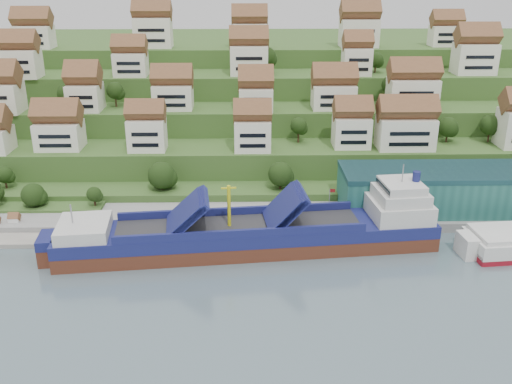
{
  "coord_description": "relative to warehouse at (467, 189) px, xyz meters",
  "views": [
    {
      "loc": [
        -0.89,
        -108.58,
        56.8
      ],
      "look_at": [
        1.5,
        14.0,
        8.0
      ],
      "focal_mm": 40.0,
      "sensor_mm": 36.0,
      "label": 1
    }
  ],
  "objects": [
    {
      "name": "ground",
      "position": [
        -52.0,
        -17.0,
        -7.2
      ],
      "size": [
        300.0,
        300.0,
        0.0
      ],
      "primitive_type": "plane",
      "color": "slate",
      "rests_on": "ground"
    },
    {
      "name": "hillside_village",
      "position": [
        -52.12,
        43.52,
        17.25
      ],
      "size": [
        157.08,
        62.01,
        29.81
      ],
      "color": "white",
      "rests_on": "ground"
    },
    {
      "name": "hillside_trees",
      "position": [
        -59.37,
        25.29,
        8.33
      ],
      "size": [
        145.35,
        62.11,
        30.36
      ],
      "color": "#203913",
      "rests_on": "ground"
    },
    {
      "name": "hillside",
      "position": [
        -52.0,
        86.55,
        3.46
      ],
      "size": [
        260.0,
        128.0,
        31.0
      ],
      "color": "#2D4C1E",
      "rests_on": "ground"
    },
    {
      "name": "warehouse",
      "position": [
        0.0,
        0.0,
        0.0
      ],
      "size": [
        60.0,
        15.0,
        10.0
      ],
      "primitive_type": "cube",
      "color": "#25645B",
      "rests_on": "quay"
    },
    {
      "name": "cargo_ship",
      "position": [
        -50.05,
        -16.03,
        -3.83
      ],
      "size": [
        80.94,
        20.64,
        17.79
      ],
      "rotation": [
        0.0,
        0.0,
        0.1
      ],
      "color": "#522719",
      "rests_on": "ground"
    },
    {
      "name": "quay",
      "position": [
        -32.0,
        -2.0,
        -6.1
      ],
      "size": [
        180.0,
        14.0,
        2.2
      ],
      "primitive_type": "cube",
      "color": "gray",
      "rests_on": "ground"
    },
    {
      "name": "flagpole",
      "position": [
        -33.89,
        -7.0,
        -0.32
      ],
      "size": [
        1.28,
        0.16,
        8.0
      ],
      "color": "gray",
      "rests_on": "quay"
    }
  ]
}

